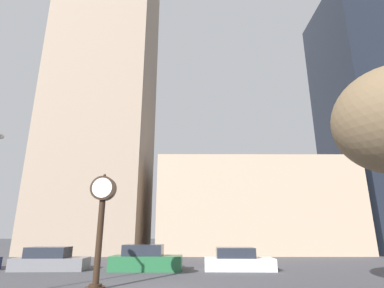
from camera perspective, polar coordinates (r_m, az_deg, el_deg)
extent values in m
cube|color=gray|center=(41.25, -15.96, 10.25)|extent=(11.50, 12.00, 40.57)
cube|color=tan|center=(36.24, 11.24, -11.86)|extent=(20.85, 12.00, 9.81)
cube|color=black|center=(44.99, 31.57, 4.74)|extent=(10.94, 12.00, 33.16)
cylinder|color=black|center=(13.70, -17.95, -24.67)|extent=(0.77, 0.77, 0.12)
cylinder|color=black|center=(13.69, -17.91, -24.22)|extent=(0.52, 0.52, 0.10)
cylinder|color=black|center=(13.54, -17.26, -17.17)|extent=(0.26, 0.26, 3.27)
cylinder|color=black|center=(13.66, -16.49, -8.12)|extent=(1.04, 0.47, 1.04)
cylinder|color=white|center=(13.43, -16.77, -7.97)|extent=(0.85, 0.02, 0.85)
cylinder|color=white|center=(13.89, -16.22, -8.27)|extent=(0.85, 0.02, 0.85)
sphere|color=black|center=(13.75, -16.30, -5.74)|extent=(0.12, 0.12, 0.12)
cube|color=slate|center=(21.18, -25.33, -19.95)|extent=(4.32, 1.88, 0.72)
cube|color=#232833|center=(21.22, -25.66, -18.08)|extent=(2.39, 1.61, 0.62)
cube|color=#236038|center=(19.42, -8.69, -21.51)|extent=(4.27, 1.83, 0.84)
cube|color=#232833|center=(19.40, -9.24, -19.30)|extent=(2.36, 1.58, 0.64)
cube|color=silver|center=(19.63, 8.95, -21.64)|extent=(4.21, 2.03, 0.71)
cube|color=#232833|center=(19.55, 8.22, -19.78)|extent=(2.34, 1.73, 0.59)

